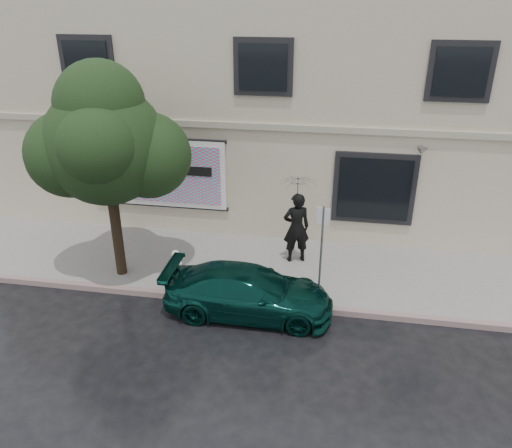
% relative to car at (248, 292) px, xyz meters
% --- Properties ---
extents(ground, '(90.00, 90.00, 0.00)m').
position_rel_car_xyz_m(ground, '(-0.26, -1.20, -0.58)').
color(ground, black).
rests_on(ground, ground).
extents(sidewalk, '(20.00, 3.50, 0.15)m').
position_rel_car_xyz_m(sidewalk, '(-0.26, 2.05, -0.51)').
color(sidewalk, gray).
rests_on(sidewalk, ground).
extents(curb, '(20.00, 0.18, 0.16)m').
position_rel_car_xyz_m(curb, '(-0.26, 0.30, -0.51)').
color(curb, gray).
rests_on(curb, ground).
extents(building, '(20.00, 8.12, 7.00)m').
position_rel_car_xyz_m(building, '(-0.26, 7.80, 2.92)').
color(building, '#C2B49C').
rests_on(building, ground).
extents(billboard, '(4.30, 0.16, 2.20)m').
position_rel_car_xyz_m(billboard, '(-3.46, 3.72, 1.47)').
color(billboard, white).
rests_on(billboard, ground).
extents(car, '(3.99, 1.77, 1.16)m').
position_rel_car_xyz_m(car, '(0.00, 0.00, 0.00)').
color(car, '#072E28').
rests_on(car, ground).
extents(pedestrian, '(0.85, 0.69, 2.02)m').
position_rel_car_xyz_m(pedestrian, '(0.88, 2.49, 0.58)').
color(pedestrian, black).
rests_on(pedestrian, sidewalk).
extents(umbrella, '(1.25, 1.25, 0.79)m').
position_rel_car_xyz_m(umbrella, '(0.88, 2.49, 1.98)').
color(umbrella, black).
rests_on(umbrella, pedestrian).
extents(street_tree, '(2.93, 2.93, 5.01)m').
position_rel_car_xyz_m(street_tree, '(-3.66, 1.02, 3.10)').
color(street_tree, '#2D2214').
rests_on(street_tree, sidewalk).
extents(fire_hydrant, '(0.30, 0.28, 0.74)m').
position_rel_car_xyz_m(fire_hydrant, '(-2.16, 1.15, -0.07)').
color(fire_hydrant, silver).
rests_on(fire_hydrant, sidewalk).
extents(sign_pole, '(0.31, 0.09, 2.54)m').
position_rel_car_xyz_m(sign_pole, '(1.63, 0.50, 1.10)').
color(sign_pole, gray).
rests_on(sign_pole, sidewalk).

